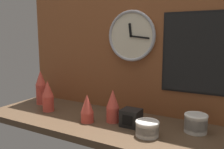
{
  "coord_description": "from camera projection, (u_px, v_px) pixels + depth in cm",
  "views": [
    {
      "loc": [
        72.96,
        -119.71,
        51.33
      ],
      "look_at": [
        3.15,
        4.0,
        28.28
      ],
      "focal_mm": 38.0,
      "sensor_mm": 36.0,
      "label": 1
    }
  ],
  "objects": [
    {
      "name": "wall_clock",
      "position": [
        131.0,
        36.0,
        1.55
      ],
      "size": [
        33.46,
        2.7,
        33.46
      ],
      "color": "beige"
    },
    {
      "name": "ground_plane",
      "position": [
        104.0,
        123.0,
        1.47
      ],
      "size": [
        160.0,
        56.0,
        4.0
      ],
      "primitive_type": "cube",
      "color": "#4C3826"
    },
    {
      "name": "napkin_dispenser",
      "position": [
        131.0,
        118.0,
        1.36
      ],
      "size": [
        10.9,
        10.39,
        9.86
      ],
      "color": "black",
      "rests_on": "ground_plane"
    },
    {
      "name": "bowl_stack_right",
      "position": [
        147.0,
        128.0,
        1.23
      ],
      "size": [
        12.46,
        12.46,
        8.06
      ],
      "color": "beige",
      "rests_on": "ground_plane"
    },
    {
      "name": "cup_stack_center",
      "position": [
        87.0,
        108.0,
        1.42
      ],
      "size": [
        7.91,
        7.91,
        17.04
      ],
      "color": "#DB4C3D",
      "rests_on": "ground_plane"
    },
    {
      "name": "menu_board",
      "position": [
        198.0,
        53.0,
        1.37
      ],
      "size": [
        42.31,
        1.32,
        47.98
      ],
      "color": "black"
    },
    {
      "name": "cup_stack_center_right",
      "position": [
        113.0,
        106.0,
        1.42
      ],
      "size": [
        7.91,
        7.91,
        19.94
      ],
      "color": "#DB4C3D",
      "rests_on": "ground_plane"
    },
    {
      "name": "cup_stack_far_left",
      "position": [
        41.0,
        87.0,
        1.8
      ],
      "size": [
        7.91,
        7.91,
        25.75
      ],
      "color": "#DB4C3D",
      "rests_on": "ground_plane"
    },
    {
      "name": "wall_tiled_back",
      "position": [
        124.0,
        34.0,
        1.61
      ],
      "size": [
        160.0,
        3.0,
        105.0
      ],
      "color": "brown",
      "rests_on": "ground_plane"
    },
    {
      "name": "bowl_stack_far_right",
      "position": [
        196.0,
        123.0,
        1.27
      ],
      "size": [
        12.46,
        12.46,
        10.06
      ],
      "color": "beige",
      "rests_on": "ground_plane"
    },
    {
      "name": "cup_stack_left",
      "position": [
        48.0,
        96.0,
        1.63
      ],
      "size": [
        7.91,
        7.91,
        21.4
      ],
      "color": "#DB4C3D",
      "rests_on": "ground_plane"
    }
  ]
}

